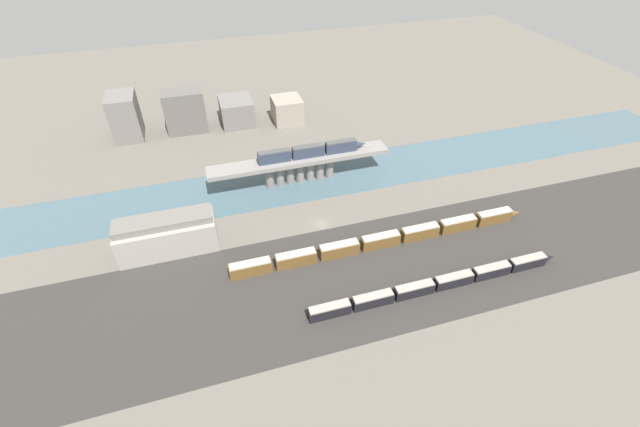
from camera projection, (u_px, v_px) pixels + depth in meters
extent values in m
plane|color=#666056|center=(320.00, 224.00, 134.34)|extent=(400.00, 400.00, 0.00)
cube|color=#33302D|center=(346.00, 278.00, 116.45)|extent=(280.00, 42.00, 0.01)
cube|color=#47606B|center=(300.00, 181.00, 152.96)|extent=(320.00, 25.44, 0.01)
cube|color=gray|center=(299.00, 160.00, 147.45)|extent=(63.41, 7.49, 1.54)
cylinder|color=gray|center=(269.00, 176.00, 147.99)|extent=(2.96, 2.96, 8.02)
cylinder|color=gray|center=(280.00, 175.00, 148.81)|extent=(2.96, 2.96, 8.02)
cylinder|color=gray|center=(290.00, 173.00, 149.63)|extent=(2.96, 2.96, 8.02)
cylinder|color=gray|center=(300.00, 171.00, 150.45)|extent=(2.96, 2.96, 8.02)
cylinder|color=gray|center=(310.00, 170.00, 151.27)|extent=(2.96, 2.96, 8.02)
cylinder|color=gray|center=(320.00, 168.00, 152.09)|extent=(2.96, 2.96, 8.02)
cylinder|color=gray|center=(329.00, 167.00, 152.90)|extent=(2.96, 2.96, 8.02)
cube|color=#2D384C|center=(274.00, 157.00, 143.81)|extent=(11.11, 2.69, 3.79)
cube|color=#4C4C4C|center=(274.00, 151.00, 142.50)|extent=(10.67, 2.48, 0.40)
cube|color=#2D384C|center=(308.00, 152.00, 146.49)|extent=(11.11, 2.69, 3.79)
cube|color=#4C4C4C|center=(308.00, 146.00, 145.17)|extent=(10.67, 2.48, 0.40)
cube|color=#2D384C|center=(341.00, 147.00, 149.16)|extent=(11.11, 2.69, 3.79)
cube|color=#4C4C4C|center=(341.00, 141.00, 147.84)|extent=(10.67, 2.48, 0.40)
cone|color=#2D384C|center=(361.00, 144.00, 150.97)|extent=(3.89, 2.42, 2.42)
cube|color=black|center=(329.00, 311.00, 105.92)|extent=(10.82, 2.60, 3.08)
cube|color=#9E998E|center=(330.00, 306.00, 104.83)|extent=(10.39, 2.40, 0.40)
cube|color=black|center=(373.00, 300.00, 108.52)|extent=(10.82, 2.60, 3.08)
cube|color=#9E998E|center=(373.00, 296.00, 107.43)|extent=(10.39, 2.40, 0.40)
cube|color=black|center=(414.00, 290.00, 111.13)|extent=(10.82, 2.60, 3.08)
cube|color=#9E998E|center=(415.00, 286.00, 110.03)|extent=(10.39, 2.40, 0.40)
cube|color=black|center=(453.00, 281.00, 113.73)|extent=(10.82, 2.60, 3.08)
cube|color=#9E998E|center=(455.00, 276.00, 112.64)|extent=(10.39, 2.40, 0.40)
cube|color=black|center=(491.00, 271.00, 116.34)|extent=(10.82, 2.60, 3.08)
cube|color=#9E998E|center=(493.00, 267.00, 115.24)|extent=(10.39, 2.40, 0.40)
cube|color=black|center=(527.00, 263.00, 118.94)|extent=(10.82, 2.60, 3.08)
cube|color=#9E998E|center=(529.00, 258.00, 117.85)|extent=(10.39, 2.40, 0.40)
cone|color=black|center=(549.00, 258.00, 120.68)|extent=(3.79, 2.34, 2.34)
cube|color=brown|center=(251.00, 269.00, 116.69)|extent=(11.61, 2.88, 3.74)
cube|color=#B7B2A3|center=(250.00, 263.00, 115.39)|extent=(11.15, 2.65, 0.40)
cube|color=brown|center=(296.00, 259.00, 119.57)|extent=(11.61, 2.88, 3.74)
cube|color=#B7B2A3|center=(296.00, 254.00, 118.27)|extent=(11.15, 2.65, 0.40)
cube|color=brown|center=(339.00, 250.00, 122.46)|extent=(11.61, 2.88, 3.74)
cube|color=#B7B2A3|center=(339.00, 245.00, 121.16)|extent=(11.15, 2.65, 0.40)
cube|color=brown|center=(380.00, 241.00, 125.34)|extent=(11.61, 2.88, 3.74)
cube|color=#B7B2A3|center=(381.00, 236.00, 124.04)|extent=(11.15, 2.65, 0.40)
cube|color=brown|center=(420.00, 233.00, 128.22)|extent=(11.61, 2.88, 3.74)
cube|color=#B7B2A3|center=(421.00, 228.00, 126.92)|extent=(11.15, 2.65, 0.40)
cube|color=brown|center=(457.00, 225.00, 131.10)|extent=(11.61, 2.88, 3.74)
cube|color=#B7B2A3|center=(459.00, 220.00, 129.81)|extent=(11.15, 2.65, 0.40)
cube|color=brown|center=(493.00, 217.00, 133.99)|extent=(11.61, 2.88, 3.74)
cube|color=#B7B2A3|center=(495.00, 212.00, 132.69)|extent=(11.15, 2.65, 0.40)
cone|color=brown|center=(515.00, 213.00, 135.87)|extent=(4.07, 2.59, 2.59)
cube|color=#9E998E|center=(167.00, 237.00, 122.56)|extent=(27.49, 10.28, 9.52)
cube|color=slate|center=(163.00, 221.00, 118.92)|extent=(26.94, 7.20, 2.09)
cube|color=slate|center=(125.00, 117.00, 172.49)|extent=(10.92, 14.69, 18.21)
cube|color=#605B56|center=(185.00, 112.00, 177.01)|extent=(16.34, 9.43, 17.43)
cube|color=slate|center=(237.00, 111.00, 184.79)|extent=(13.64, 15.81, 10.83)
cube|color=gray|center=(287.00, 110.00, 185.98)|extent=(12.21, 12.68, 10.59)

